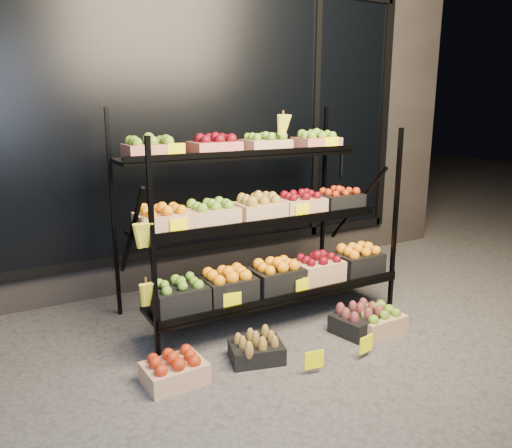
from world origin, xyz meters
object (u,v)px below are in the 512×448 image
floor_crate_left (174,369)px  floor_crate_midright (377,319)px  display_rack (260,220)px  floor_crate_midleft (256,348)px

floor_crate_left → floor_crate_midright: bearing=-5.7°
display_rack → floor_crate_midleft: 1.05m
floor_crate_left → floor_crate_midright: floor_crate_midright is taller
display_rack → floor_crate_left: display_rack is taller
floor_crate_left → floor_crate_midleft: size_ratio=0.96×
display_rack → floor_crate_left: (-0.99, -0.65, -0.70)m
display_rack → floor_crate_left: 1.37m
floor_crate_left → floor_crate_midleft: (0.58, -0.01, -0.00)m
floor_crate_midright → floor_crate_left: bearing=175.9°
floor_crate_left → display_rack: bearing=30.2°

